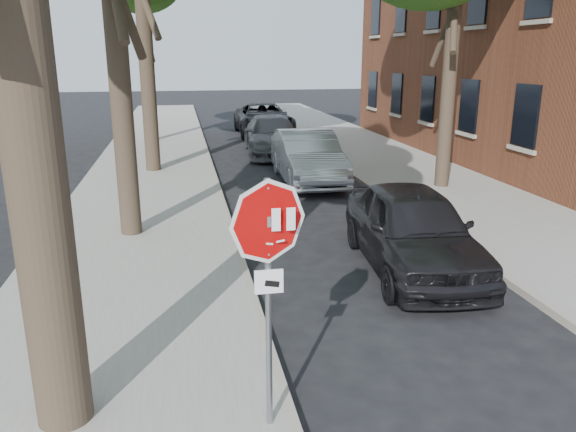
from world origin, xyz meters
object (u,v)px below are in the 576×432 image
at_px(car_c, 272,135).
at_px(car_d, 264,119).
at_px(car_b, 308,157).
at_px(car_a, 412,229).
at_px(stop_sign, 268,259).

xyz_separation_m(car_c, car_d, (0.49, 5.63, 0.02)).
relative_size(car_b, car_c, 0.93).
distance_m(car_b, car_c, 5.26).
height_order(car_c, car_d, car_d).
bearing_deg(car_a, stop_sign, -123.23).
distance_m(car_a, car_c, 12.81).
xyz_separation_m(car_b, car_d, (0.25, 10.89, -0.02)).
bearing_deg(car_c, car_b, -83.56).
bearing_deg(stop_sign, car_b, 75.41).
relative_size(stop_sign, car_a, 0.58).
bearing_deg(car_d, car_a, -89.26).
relative_size(stop_sign, car_c, 0.51).
height_order(stop_sign, car_a, stop_sign).
relative_size(car_a, car_b, 0.95).
bearing_deg(car_a, car_c, 97.20).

